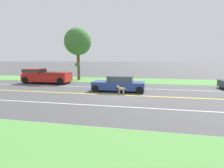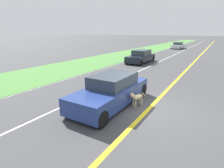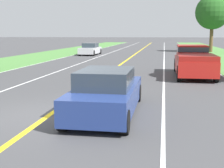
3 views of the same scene
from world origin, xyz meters
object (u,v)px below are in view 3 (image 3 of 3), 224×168
Objects in this scene: ego_car at (107,93)px; pickup_truck at (194,60)px; dog at (69,101)px; oncoming_car at (90,49)px; roadside_tree_right_far at (213,12)px.

pickup_truck reaches higher than ego_car.
ego_car is 1.21m from dog.
pickup_truck is at bearing 121.43° from oncoming_car.
roadside_tree_right_far is (9.11, 34.87, 4.81)m from dog.
pickup_truck is (4.63, 10.07, 0.46)m from dog.
pickup_truck is 1.25× the size of oncoming_car.
ego_car reaches higher than oncoming_car.
ego_car is 35.73m from roadside_tree_right_far.
roadside_tree_right_far is at bearing 79.75° from pickup_truck.
ego_car is at bearing -103.00° from roadside_tree_right_far.
pickup_truck reaches higher than oncoming_car.
roadside_tree_right_far is at bearing 77.00° from ego_car.
oncoming_car is at bearing 121.99° from dog.
pickup_truck is at bearing 85.29° from dog.
ego_car is at bearing 104.46° from oncoming_car.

